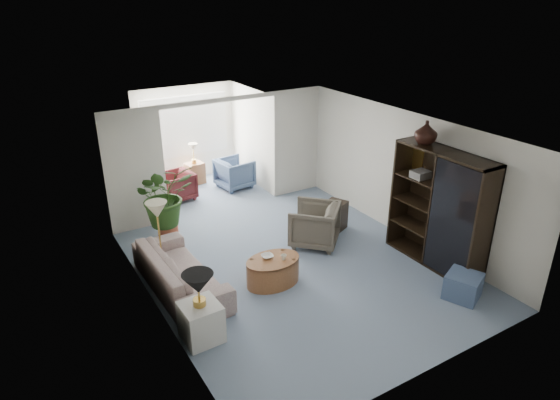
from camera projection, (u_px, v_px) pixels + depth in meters
floor at (297, 268)px, 8.69m from camera, size 6.00×6.00×0.00m
sunroom_floor at (206, 192)px, 11.91m from camera, size 2.60×2.60×0.00m
back_pier_left at (135, 171)px, 9.64m from camera, size 1.20×0.12×2.50m
back_pier_right at (296, 142)px, 11.44m from camera, size 1.20×0.12×2.50m
back_header at (220, 100)px, 10.06m from camera, size 2.60×0.12×0.10m
window_pane at (185, 126)px, 12.19m from camera, size 2.20×0.02×1.50m
window_blinds at (186, 126)px, 12.17m from camera, size 2.20×0.02×1.50m
framed_picture at (412, 156)px, 9.09m from camera, size 0.04×0.50×0.40m
sofa at (180, 271)px, 7.97m from camera, size 0.95×2.30×0.66m
end_table at (201, 322)px, 6.84m from camera, size 0.54×0.54×0.58m
table_lamp at (198, 284)px, 6.58m from camera, size 0.44×0.44×0.30m
floor_lamp at (157, 210)px, 7.97m from camera, size 0.36×0.36×0.28m
coffee_table at (273, 271)px, 8.18m from camera, size 1.06×1.06×0.45m
coffee_bowl at (267, 256)px, 8.14m from camera, size 0.22×0.22×0.05m
coffee_cup at (284, 257)px, 8.07m from camera, size 0.11×0.11×0.09m
wingback_chair at (314, 225)px, 9.36m from camera, size 1.25×1.25×0.81m
side_table_dark at (334, 216)px, 9.97m from camera, size 0.61×0.56×0.59m
entertainment_cabinet at (439, 209)px, 8.49m from camera, size 0.50×1.89×2.10m
cabinet_urn at (426, 132)px, 8.38m from camera, size 0.39×0.39×0.40m
ottoman at (463, 286)px, 7.81m from camera, size 0.67×0.67×0.41m
plant_pot at (168, 231)px, 9.65m from camera, size 0.40×0.40×0.32m
house_plant at (165, 195)px, 9.34m from camera, size 1.11×0.97×1.24m
sunroom_chair_blue at (235, 173)px, 12.06m from camera, size 0.90×0.88×0.73m
sunroom_chair_maroon at (177, 186)px, 11.36m from camera, size 0.83×0.81×0.67m
sunroom_table at (195, 173)px, 12.33m from camera, size 0.48×0.40×0.54m
shelf_clutter at (444, 204)px, 8.30m from camera, size 0.30×1.15×1.06m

